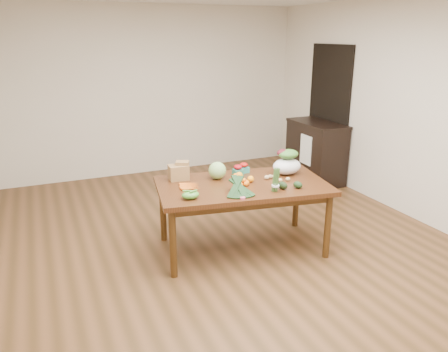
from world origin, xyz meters
name	(u,v)px	position (x,y,z in m)	size (l,w,h in m)	color
floor	(225,244)	(0.00, 0.00, 0.00)	(6.00, 6.00, 0.00)	brown
room_walls	(225,125)	(0.00, 0.00, 1.35)	(5.02, 6.02, 2.70)	silver
dining_table	(242,216)	(0.13, -0.16, 0.38)	(1.77, 0.98, 0.75)	#492811
doorway_dark	(328,113)	(2.48, 1.60, 1.05)	(0.02, 1.00, 2.10)	black
cabinet	(316,152)	(2.22, 1.50, 0.47)	(0.52, 1.02, 0.94)	black
dish_towel	(306,150)	(1.96, 1.40, 0.55)	(0.02, 0.28, 0.45)	white
paper_bag	(179,171)	(-0.45, 0.23, 0.85)	(0.27, 0.23, 0.19)	olive
cabbage	(217,170)	(-0.06, 0.09, 0.84)	(0.19, 0.19, 0.19)	#A2C974
strawberry_basket_a	(238,171)	(0.21, 0.13, 0.80)	(0.10, 0.10, 0.09)	#B10B1D
strawberry_basket_b	(244,168)	(0.31, 0.18, 0.79)	(0.10, 0.10, 0.09)	#AD190B
orange_a	(236,176)	(0.12, -0.02, 0.79)	(0.07, 0.07, 0.07)	orange
orange_b	(239,175)	(0.16, -0.01, 0.79)	(0.08, 0.08, 0.08)	orange
orange_c	(251,179)	(0.22, -0.16, 0.79)	(0.07, 0.07, 0.07)	#FF9D0F
mandarin_cluster	(244,181)	(0.12, -0.21, 0.79)	(0.18, 0.18, 0.08)	#FF5F0F
carrots	(189,186)	(-0.42, -0.05, 0.76)	(0.22, 0.22, 0.03)	orange
snap_pea_bag	(190,195)	(-0.52, -0.37, 0.79)	(0.17, 0.13, 0.08)	#569A34
kale_bunch	(240,188)	(-0.05, -0.47, 0.83)	(0.32, 0.40, 0.16)	black
asparagus_bundle	(276,180)	(0.32, -0.52, 0.88)	(0.08, 0.08, 0.25)	#48873D
potato_a	(267,177)	(0.42, -0.15, 0.77)	(0.06, 0.05, 0.05)	tan
potato_b	(280,180)	(0.51, -0.28, 0.77)	(0.05, 0.04, 0.04)	#D5C17B
potato_c	(274,176)	(0.52, -0.14, 0.77)	(0.05, 0.04, 0.04)	#DAB97E
potato_d	(270,177)	(0.48, -0.13, 0.77)	(0.05, 0.04, 0.04)	tan
potato_e	(288,179)	(0.61, -0.28, 0.77)	(0.05, 0.04, 0.04)	tan
avocado_a	(283,185)	(0.43, -0.47, 0.79)	(0.08, 0.11, 0.08)	black
avocado_b	(298,185)	(0.58, -0.52, 0.79)	(0.07, 0.11, 0.07)	black
salad_bag	(287,163)	(0.72, -0.07, 0.88)	(0.33, 0.25, 0.25)	white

